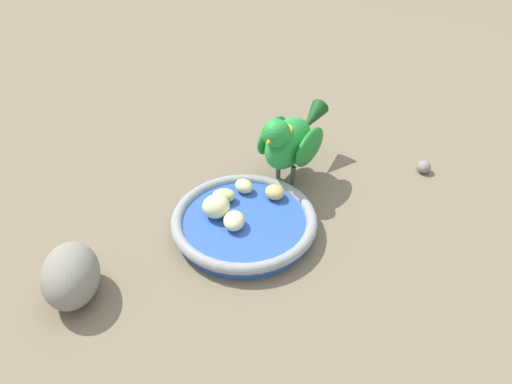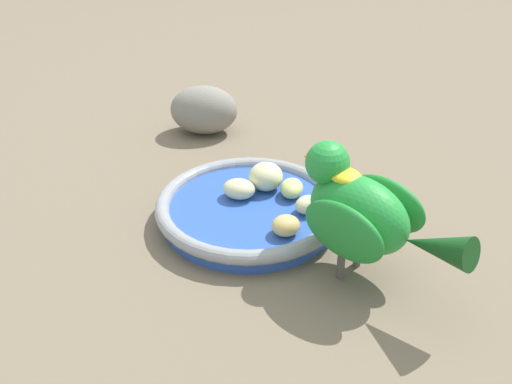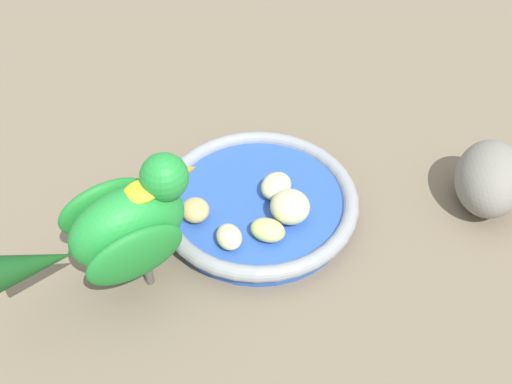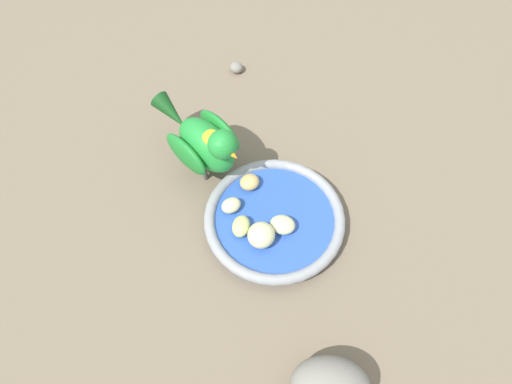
% 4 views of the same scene
% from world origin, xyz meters
% --- Properties ---
extents(ground_plane, '(4.00, 4.00, 0.00)m').
position_xyz_m(ground_plane, '(0.00, 0.00, 0.00)').
color(ground_plane, '#756651').
extents(feeding_bowl, '(0.20, 0.20, 0.03)m').
position_xyz_m(feeding_bowl, '(0.03, 0.02, 0.01)').
color(feeding_bowl, '#2D56B7').
rests_on(feeding_bowl, ground_plane).
extents(apple_piece_0, '(0.05, 0.05, 0.03)m').
position_xyz_m(apple_piece_0, '(0.06, 0.05, 0.04)').
color(apple_piece_0, beige).
rests_on(apple_piece_0, feeding_bowl).
extents(apple_piece_1, '(0.04, 0.04, 0.02)m').
position_xyz_m(apple_piece_1, '(0.08, 0.02, 0.03)').
color(apple_piece_1, '#C6D17A').
rests_on(apple_piece_1, feeding_bowl).
extents(apple_piece_2, '(0.05, 0.04, 0.02)m').
position_xyz_m(apple_piece_2, '(0.02, 0.04, 0.03)').
color(apple_piece_2, beige).
rests_on(apple_piece_2, feeding_bowl).
extents(apple_piece_3, '(0.03, 0.03, 0.02)m').
position_xyz_m(apple_piece_3, '(0.08, -0.01, 0.03)').
color(apple_piece_3, beige).
rests_on(apple_piece_3, feeding_bowl).
extents(apple_piece_4, '(0.03, 0.03, 0.02)m').
position_xyz_m(apple_piece_4, '(0.04, -0.04, 0.03)').
color(apple_piece_4, tan).
rests_on(apple_piece_4, feeding_bowl).
extents(parrot, '(0.11, 0.18, 0.13)m').
position_xyz_m(parrot, '(0.09, -0.10, 0.07)').
color(parrot, '#59544C').
rests_on(parrot, ground_plane).
extents(rock_large, '(0.11, 0.10, 0.07)m').
position_xyz_m(rock_large, '(0.05, 0.26, 0.03)').
color(rock_large, gray).
rests_on(rock_large, ground_plane).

